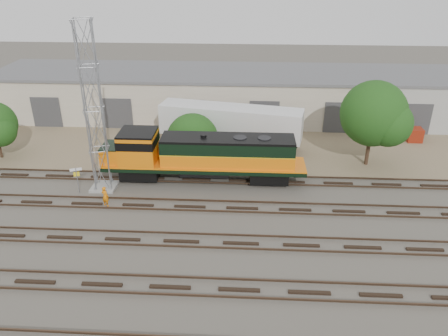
# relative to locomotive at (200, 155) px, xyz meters

# --- Properties ---
(ground) EXTENTS (140.00, 140.00, 0.00)m
(ground) POSITION_rel_locomotive_xyz_m (3.62, -6.00, -2.34)
(ground) COLOR #47423A
(ground) RESTS_ON ground
(dirt_strip) EXTENTS (80.00, 16.00, 0.02)m
(dirt_strip) POSITION_rel_locomotive_xyz_m (3.62, 9.00, -2.33)
(dirt_strip) COLOR #726047
(dirt_strip) RESTS_ON ground
(tracks) EXTENTS (80.00, 20.40, 0.28)m
(tracks) POSITION_rel_locomotive_xyz_m (3.62, -9.00, -2.26)
(tracks) COLOR black
(tracks) RESTS_ON ground
(warehouse) EXTENTS (58.40, 10.40, 5.30)m
(warehouse) POSITION_rel_locomotive_xyz_m (3.66, 16.98, 0.31)
(warehouse) COLOR beige
(warehouse) RESTS_ON ground
(locomotive) EXTENTS (16.95, 2.97, 4.07)m
(locomotive) POSITION_rel_locomotive_xyz_m (0.00, 0.00, 0.00)
(locomotive) COLOR black
(locomotive) RESTS_ON tracks
(signal_tower) EXTENTS (1.98, 1.98, 13.39)m
(signal_tower) POSITION_rel_locomotive_xyz_m (-7.86, -1.78, 4.20)
(signal_tower) COLOR gray
(signal_tower) RESTS_ON ground
(sign_post) EXTENTS (0.87, 0.39, 2.25)m
(sign_post) POSITION_rel_locomotive_xyz_m (-9.62, -2.73, -0.77)
(sign_post) COLOR gray
(sign_post) RESTS_ON ground
(worker) EXTENTS (0.71, 0.61, 1.65)m
(worker) POSITION_rel_locomotive_xyz_m (-6.83, -4.62, -1.52)
(worker) COLOR orange
(worker) RESTS_ON ground
(semi_trailer) EXTENTS (14.13, 5.40, 4.26)m
(semi_trailer) POSITION_rel_locomotive_xyz_m (2.53, 7.08, 0.34)
(semi_trailer) COLOR silver
(semi_trailer) RESTS_ON ground
(dumpster_red) EXTENTS (1.50, 1.40, 1.40)m
(dumpster_red) POSITION_rel_locomotive_xyz_m (21.03, 9.98, -1.64)
(dumpster_red) COLOR maroon
(dumpster_red) RESTS_ON ground
(tree_mid) EXTENTS (5.03, 4.79, 4.79)m
(tree_mid) POSITION_rel_locomotive_xyz_m (-0.92, 3.86, -0.35)
(tree_mid) COLOR #382619
(tree_mid) RESTS_ON ground
(tree_east) EXTENTS (6.07, 5.78, 7.80)m
(tree_east) POSITION_rel_locomotive_xyz_m (15.12, 3.79, 2.42)
(tree_east) COLOR #382619
(tree_east) RESTS_ON ground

